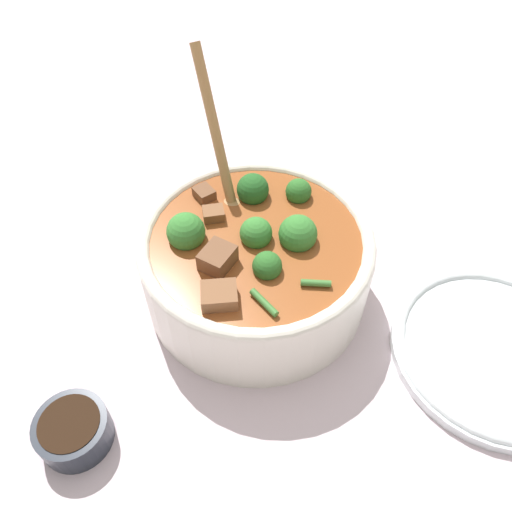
% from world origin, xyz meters
% --- Properties ---
extents(ground_plane, '(4.00, 4.00, 0.00)m').
position_xyz_m(ground_plane, '(0.00, 0.00, 0.00)').
color(ground_plane, silver).
extents(stew_bowl, '(0.27, 0.27, 0.26)m').
position_xyz_m(stew_bowl, '(0.00, -0.00, 0.06)').
color(stew_bowl, white).
rests_on(stew_bowl, ground_plane).
extents(condiment_bowl, '(0.07, 0.07, 0.04)m').
position_xyz_m(condiment_bowl, '(0.11, 0.24, 0.02)').
color(condiment_bowl, '#232833').
rests_on(condiment_bowl, ground_plane).
extents(empty_plate, '(0.23, 0.23, 0.02)m').
position_xyz_m(empty_plate, '(-0.28, 0.00, 0.01)').
color(empty_plate, white).
rests_on(empty_plate, ground_plane).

